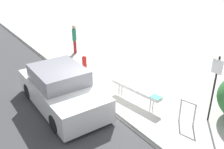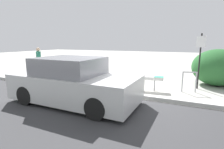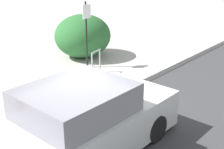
{
  "view_description": "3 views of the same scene",
  "coord_description": "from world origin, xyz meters",
  "views": [
    {
      "loc": [
        6.25,
        -4.42,
        4.95
      ],
      "look_at": [
        -0.46,
        0.33,
        1.14
      ],
      "focal_mm": 40.0,
      "sensor_mm": 36.0,
      "label": 1
    },
    {
      "loc": [
        2.14,
        -5.79,
        1.96
      ],
      "look_at": [
        -0.63,
        0.19,
        0.73
      ],
      "focal_mm": 28.0,
      "sensor_mm": 36.0,
      "label": 2
    },
    {
      "loc": [
        -4.93,
        -5.23,
        3.7
      ],
      "look_at": [
        1.13,
        0.02,
        0.65
      ],
      "focal_mm": 50.0,
      "sensor_mm": 36.0,
      "label": 3
    }
  ],
  "objects": [
    {
      "name": "curb",
      "position": [
        0.0,
        0.0,
        0.07
      ],
      "size": [
        60.0,
        0.2,
        0.13
      ],
      "color": "#B7B7B2",
      "rests_on": "ground_plane"
    },
    {
      "name": "shrub_hedge",
      "position": [
        3.2,
        3.31,
        0.82
      ],
      "size": [
        2.2,
        2.11,
        1.65
      ],
      "color": "#28602D",
      "rests_on": "ground_plane"
    },
    {
      "name": "bike_rack",
      "position": [
        2.08,
        1.54,
        0.5
      ],
      "size": [
        0.55,
        0.17,
        0.83
      ],
      "rotation": [
        0.0,
        0.0,
        0.23
      ],
      "color": "#99999E",
      "rests_on": "ground_plane"
    },
    {
      "name": "parked_car_near",
      "position": [
        -1.3,
        -1.32,
        0.66
      ],
      "size": [
        4.13,
        1.89,
        1.47
      ],
      "rotation": [
        0.0,
        0.0,
        -0.01
      ],
      "color": "black",
      "rests_on": "ground_plane"
    },
    {
      "name": "sign_post",
      "position": [
        2.4,
        2.27,
        1.38
      ],
      "size": [
        0.36,
        0.08,
        2.3
      ],
      "color": "black",
      "rests_on": "ground_plane"
    },
    {
      "name": "bench",
      "position": [
        0.03,
        1.08,
        0.51
      ],
      "size": [
        2.28,
        0.62,
        0.58
      ],
      "rotation": [
        0.0,
        0.0,
        0.14
      ],
      "color": "gray",
      "rests_on": "ground_plane"
    },
    {
      "name": "ground_plane",
      "position": [
        0.0,
        0.0,
        0.0
      ],
      "size": [
        60.0,
        60.0,
        0.0
      ],
      "primitive_type": "plane",
      "color": "#ADAAA3"
    },
    {
      "name": "fire_hydrant",
      "position": [
        -3.59,
        0.92,
        0.41
      ],
      "size": [
        0.36,
        0.22,
        0.77
      ],
      "color": "red",
      "rests_on": "ground_plane"
    },
    {
      "name": "pedestrian",
      "position": [
        -6.15,
        1.75,
        0.87
      ],
      "size": [
        0.42,
        0.36,
        1.63
      ],
      "rotation": [
        0.0,
        0.0,
        2.59
      ],
      "color": "maroon",
      "rests_on": "ground_plane"
    }
  ]
}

